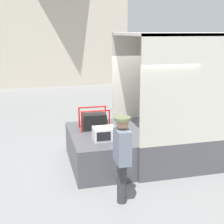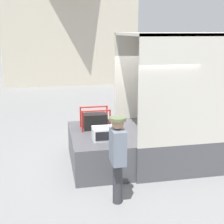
% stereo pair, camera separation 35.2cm
% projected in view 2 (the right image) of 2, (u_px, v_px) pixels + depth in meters
% --- Properties ---
extents(ground_plane, '(160.00, 160.00, 0.00)m').
position_uv_depth(ground_plane, '(124.00, 162.00, 7.70)').
color(ground_plane, gray).
extents(tailgate_deck, '(1.29, 2.22, 0.80)m').
position_uv_depth(tailgate_deck, '(98.00, 149.00, 7.47)').
color(tailgate_deck, '#4C4C51').
rests_on(tailgate_deck, ground).
extents(microwave, '(0.48, 0.37, 0.29)m').
position_uv_depth(microwave, '(103.00, 134.00, 6.89)').
color(microwave, white).
rests_on(microwave, tailgate_deck).
extents(portable_generator, '(0.71, 0.45, 0.52)m').
position_uv_depth(portable_generator, '(96.00, 121.00, 7.66)').
color(portable_generator, black).
rests_on(portable_generator, tailgate_deck).
extents(worker_person, '(0.30, 0.44, 1.67)m').
position_uv_depth(worker_person, '(118.00, 152.00, 5.64)').
color(worker_person, '#38383D').
rests_on(worker_person, ground).
extents(house_backdrop, '(8.12, 8.30, 8.23)m').
position_uv_depth(house_backdrop, '(66.00, 14.00, 20.87)').
color(house_backdrop, beige).
rests_on(house_backdrop, ground).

